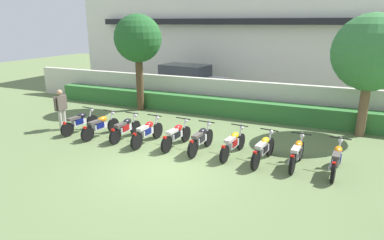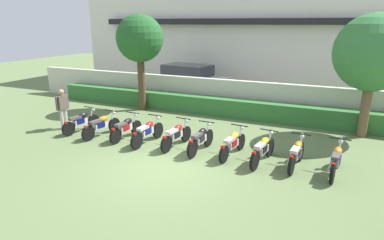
% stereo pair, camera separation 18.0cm
% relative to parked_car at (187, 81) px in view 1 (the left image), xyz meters
% --- Properties ---
extents(ground, '(60.00, 60.00, 0.00)m').
position_rel_parked_car_xyz_m(ground, '(3.62, -9.60, -0.94)').
color(ground, '#607547').
extents(building, '(25.58, 6.50, 8.13)m').
position_rel_parked_car_xyz_m(building, '(3.62, 5.41, 3.13)').
color(building, white).
rests_on(building, ground).
extents(compound_wall, '(24.30, 0.30, 1.60)m').
position_rel_parked_car_xyz_m(compound_wall, '(3.62, -2.43, -0.13)').
color(compound_wall, beige).
rests_on(compound_wall, ground).
extents(hedge_row, '(19.44, 0.70, 0.83)m').
position_rel_parked_car_xyz_m(hedge_row, '(3.62, -3.13, -0.52)').
color(hedge_row, '#337033').
rests_on(hedge_row, ground).
extents(parked_car, '(4.71, 2.57, 1.89)m').
position_rel_parked_car_xyz_m(parked_car, '(0.00, 0.00, 0.00)').
color(parked_car, silver).
rests_on(parked_car, ground).
extents(tree_near_inspector, '(2.28, 2.28, 4.67)m').
position_rel_parked_car_xyz_m(tree_near_inspector, '(-0.88, -3.75, 2.53)').
color(tree_near_inspector, '#4C3823').
rests_on(tree_near_inspector, ground).
extents(tree_far_side, '(2.82, 2.82, 4.61)m').
position_rel_parked_car_xyz_m(tree_far_side, '(9.12, -3.77, 2.24)').
color(tree_far_side, brown).
rests_on(tree_far_side, ground).
extents(motorcycle_in_row_0, '(0.60, 1.82, 0.94)m').
position_rel_parked_car_xyz_m(motorcycle_in_row_0, '(-1.14, -7.86, -0.50)').
color(motorcycle_in_row_0, black).
rests_on(motorcycle_in_row_0, ground).
extents(motorcycle_in_row_1, '(0.60, 1.89, 0.94)m').
position_rel_parked_car_xyz_m(motorcycle_in_row_1, '(-0.05, -7.94, -0.50)').
color(motorcycle_in_row_1, black).
rests_on(motorcycle_in_row_1, ground).
extents(motorcycle_in_row_2, '(0.60, 1.78, 0.94)m').
position_rel_parked_car_xyz_m(motorcycle_in_row_2, '(1.01, -7.83, -0.50)').
color(motorcycle_in_row_2, black).
rests_on(motorcycle_in_row_2, ground).
extents(motorcycle_in_row_3, '(0.60, 1.94, 0.96)m').
position_rel_parked_car_xyz_m(motorcycle_in_row_3, '(2.02, -7.90, -0.49)').
color(motorcycle_in_row_3, black).
rests_on(motorcycle_in_row_3, ground).
extents(motorcycle_in_row_4, '(0.60, 1.86, 0.95)m').
position_rel_parked_car_xyz_m(motorcycle_in_row_4, '(3.13, -7.78, -0.49)').
color(motorcycle_in_row_4, black).
rests_on(motorcycle_in_row_4, ground).
extents(motorcycle_in_row_5, '(0.60, 1.85, 0.97)m').
position_rel_parked_car_xyz_m(motorcycle_in_row_5, '(4.09, -7.86, -0.48)').
color(motorcycle_in_row_5, black).
rests_on(motorcycle_in_row_5, ground).
extents(motorcycle_in_row_6, '(0.60, 1.90, 0.94)m').
position_rel_parked_car_xyz_m(motorcycle_in_row_6, '(5.20, -7.77, -0.50)').
color(motorcycle_in_row_6, black).
rests_on(motorcycle_in_row_6, ground).
extents(motorcycle_in_row_7, '(0.60, 1.91, 0.96)m').
position_rel_parked_car_xyz_m(motorcycle_in_row_7, '(6.22, -7.92, -0.49)').
color(motorcycle_in_row_7, black).
rests_on(motorcycle_in_row_7, ground).
extents(motorcycle_in_row_8, '(0.60, 1.81, 0.96)m').
position_rel_parked_car_xyz_m(motorcycle_in_row_8, '(7.23, -7.82, -0.49)').
color(motorcycle_in_row_8, black).
rests_on(motorcycle_in_row_8, ground).
extents(motorcycle_in_row_9, '(0.60, 1.89, 0.97)m').
position_rel_parked_car_xyz_m(motorcycle_in_row_9, '(8.34, -7.88, -0.48)').
color(motorcycle_in_row_9, black).
rests_on(motorcycle_in_row_9, ground).
extents(inspector_person, '(0.22, 0.67, 1.67)m').
position_rel_parked_car_xyz_m(inspector_person, '(-2.06, -7.84, 0.05)').
color(inspector_person, beige).
rests_on(inspector_person, ground).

